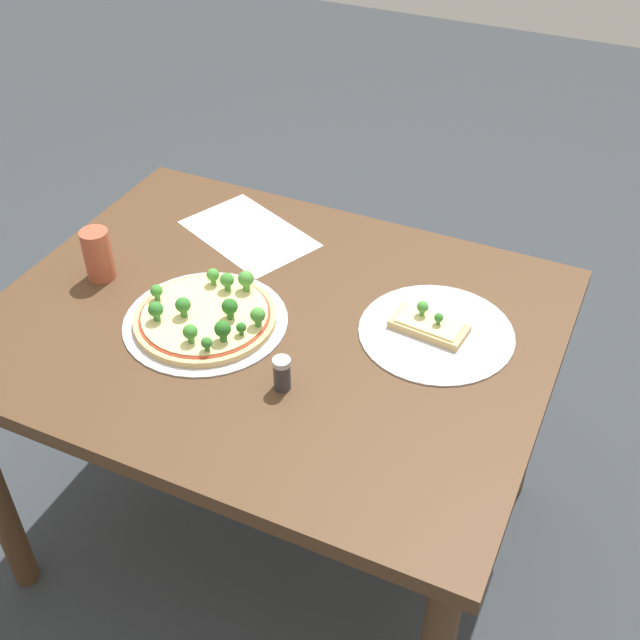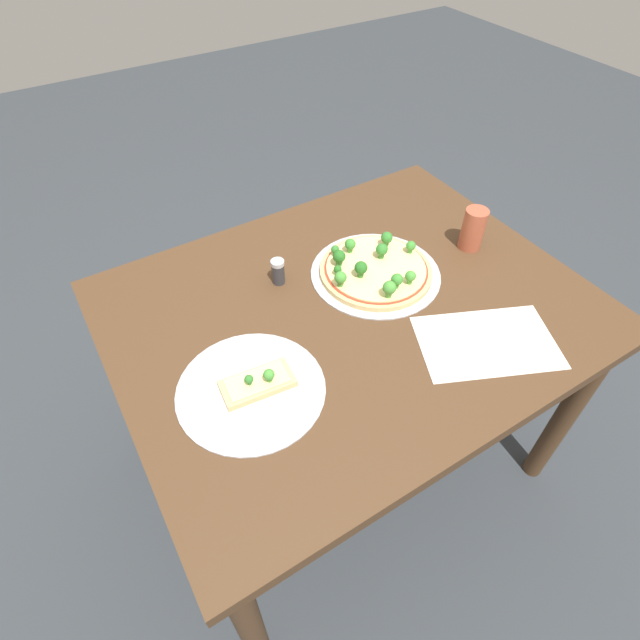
# 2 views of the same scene
# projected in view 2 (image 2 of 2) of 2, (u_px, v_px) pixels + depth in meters

# --- Properties ---
(ground_plane) EXTENTS (8.00, 8.00, 0.00)m
(ground_plane) POSITION_uv_depth(u_px,v_px,m) (343.00, 451.00, 1.76)
(ground_plane) COLOR #33383D
(dining_table) EXTENTS (1.16, 0.91, 0.73)m
(dining_table) POSITION_uv_depth(u_px,v_px,m) (350.00, 331.00, 1.31)
(dining_table) COLOR #4C331E
(dining_table) RESTS_ON ground_plane
(pizza_tray_whole) EXTENTS (0.34, 0.34, 0.07)m
(pizza_tray_whole) POSITION_uv_depth(u_px,v_px,m) (375.00, 270.00, 1.31)
(pizza_tray_whole) COLOR #B7B7BC
(pizza_tray_whole) RESTS_ON dining_table
(pizza_tray_slice) EXTENTS (0.32, 0.32, 0.06)m
(pizza_tray_slice) POSITION_uv_depth(u_px,v_px,m) (254.00, 387.00, 1.06)
(pizza_tray_slice) COLOR #B7B7BC
(pizza_tray_slice) RESTS_ON dining_table
(drinking_cup) EXTENTS (0.06, 0.06, 0.12)m
(drinking_cup) POSITION_uv_depth(u_px,v_px,m) (473.00, 229.00, 1.36)
(drinking_cup) COLOR #AD5138
(drinking_cup) RESTS_ON dining_table
(condiment_shaker) EXTENTS (0.03, 0.03, 0.07)m
(condiment_shaker) POSITION_uv_depth(u_px,v_px,m) (278.00, 271.00, 1.28)
(condiment_shaker) COLOR #333338
(condiment_shaker) RESTS_ON dining_table
(paper_menu) EXTENTS (0.37, 0.31, 0.00)m
(paper_menu) POSITION_uv_depth(u_px,v_px,m) (487.00, 342.00, 1.16)
(paper_menu) COLOR white
(paper_menu) RESTS_ON dining_table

